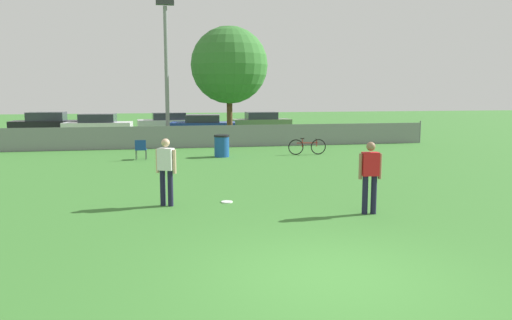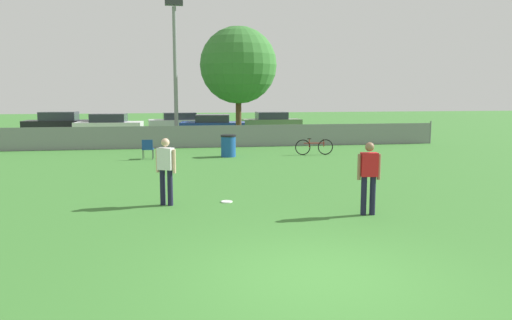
{
  "view_description": "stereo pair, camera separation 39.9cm",
  "coord_description": "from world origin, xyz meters",
  "px_view_note": "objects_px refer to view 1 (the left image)",
  "views": [
    {
      "loc": [
        -2.51,
        -6.8,
        2.75
      ],
      "look_at": [
        -0.02,
        5.43,
        1.05
      ],
      "focal_mm": 35.0,
      "sensor_mm": 36.0,
      "label": 1
    },
    {
      "loc": [
        -2.12,
        -6.87,
        2.75
      ],
      "look_at": [
        -0.02,
        5.43,
        1.05
      ],
      "focal_mm": 35.0,
      "sensor_mm": 36.0,
      "label": 2
    }
  ],
  "objects_px": {
    "folding_chair_sideline": "(141,148)",
    "parked_car_olive": "(261,122)",
    "light_pole": "(166,59)",
    "player_receiver_white": "(166,168)",
    "player_defender_red": "(370,173)",
    "trash_bin": "(222,146)",
    "parked_car_dark": "(47,124)",
    "frisbee_disc": "(227,202)",
    "parked_car_white": "(98,126)",
    "bicycle_sideline": "(307,147)",
    "parked_car_silver": "(169,122)",
    "tree_near_pole": "(229,65)",
    "parked_car_blue": "(203,125)"
  },
  "relations": [
    {
      "from": "trash_bin",
      "to": "parked_car_silver",
      "type": "height_order",
      "value": "parked_car_silver"
    },
    {
      "from": "player_receiver_white",
      "to": "parked_car_dark",
      "type": "relative_size",
      "value": 0.38
    },
    {
      "from": "parked_car_silver",
      "to": "parked_car_olive",
      "type": "relative_size",
      "value": 1.08
    },
    {
      "from": "folding_chair_sideline",
      "to": "trash_bin",
      "type": "distance_m",
      "value": 3.38
    },
    {
      "from": "player_receiver_white",
      "to": "trash_bin",
      "type": "xyz_separation_m",
      "value": [
        2.54,
        8.95,
        -0.47
      ]
    },
    {
      "from": "frisbee_disc",
      "to": "player_receiver_white",
      "type": "bearing_deg",
      "value": -176.84
    },
    {
      "from": "player_defender_red",
      "to": "light_pole",
      "type": "bearing_deg",
      "value": 111.14
    },
    {
      "from": "folding_chair_sideline",
      "to": "parked_car_olive",
      "type": "distance_m",
      "value": 15.55
    },
    {
      "from": "frisbee_disc",
      "to": "parked_car_white",
      "type": "height_order",
      "value": "parked_car_white"
    },
    {
      "from": "light_pole",
      "to": "parked_car_olive",
      "type": "height_order",
      "value": "light_pole"
    },
    {
      "from": "player_defender_red",
      "to": "folding_chair_sideline",
      "type": "relative_size",
      "value": 2.01
    },
    {
      "from": "bicycle_sideline",
      "to": "parked_car_silver",
      "type": "xyz_separation_m",
      "value": [
        -5.62,
        14.11,
        0.31
      ]
    },
    {
      "from": "trash_bin",
      "to": "parked_car_dark",
      "type": "height_order",
      "value": "parked_car_dark"
    },
    {
      "from": "player_defender_red",
      "to": "trash_bin",
      "type": "bearing_deg",
      "value": 106.99
    },
    {
      "from": "player_defender_red",
      "to": "bicycle_sideline",
      "type": "bearing_deg",
      "value": 86.8
    },
    {
      "from": "tree_near_pole",
      "to": "bicycle_sideline",
      "type": "bearing_deg",
      "value": -70.32
    },
    {
      "from": "player_defender_red",
      "to": "parked_car_dark",
      "type": "xyz_separation_m",
      "value": [
        -11.47,
        23.46,
        -0.22
      ]
    },
    {
      "from": "player_receiver_white",
      "to": "parked_car_olive",
      "type": "height_order",
      "value": "player_receiver_white"
    },
    {
      "from": "tree_near_pole",
      "to": "player_defender_red",
      "type": "relative_size",
      "value": 3.87
    },
    {
      "from": "player_receiver_white",
      "to": "light_pole",
      "type": "bearing_deg",
      "value": 114.94
    },
    {
      "from": "parked_car_dark",
      "to": "tree_near_pole",
      "type": "bearing_deg",
      "value": -26.71
    },
    {
      "from": "frisbee_disc",
      "to": "bicycle_sideline",
      "type": "height_order",
      "value": "bicycle_sideline"
    },
    {
      "from": "folding_chair_sideline",
      "to": "parked_car_dark",
      "type": "bearing_deg",
      "value": -61.36
    },
    {
      "from": "frisbee_disc",
      "to": "parked_car_blue",
      "type": "distance_m",
      "value": 19.76
    },
    {
      "from": "folding_chair_sideline",
      "to": "bicycle_sideline",
      "type": "bearing_deg",
      "value": -174.72
    },
    {
      "from": "parked_car_olive",
      "to": "parked_car_dark",
      "type": "bearing_deg",
      "value": -178.8
    },
    {
      "from": "trash_bin",
      "to": "player_receiver_white",
      "type": "bearing_deg",
      "value": -105.86
    },
    {
      "from": "folding_chair_sideline",
      "to": "parked_car_white",
      "type": "bearing_deg",
      "value": -72.5
    },
    {
      "from": "player_receiver_white",
      "to": "trash_bin",
      "type": "relative_size",
      "value": 1.75
    },
    {
      "from": "trash_bin",
      "to": "parked_car_olive",
      "type": "distance_m",
      "value": 13.89
    },
    {
      "from": "parked_car_dark",
      "to": "parked_car_white",
      "type": "xyz_separation_m",
      "value": [
        3.31,
        -1.73,
        -0.02
      ]
    },
    {
      "from": "tree_near_pole",
      "to": "trash_bin",
      "type": "height_order",
      "value": "tree_near_pole"
    },
    {
      "from": "light_pole",
      "to": "player_defender_red",
      "type": "bearing_deg",
      "value": -75.54
    },
    {
      "from": "parked_car_dark",
      "to": "parked_car_olive",
      "type": "xyz_separation_m",
      "value": [
        14.06,
        0.37,
        -0.04
      ]
    },
    {
      "from": "bicycle_sideline",
      "to": "parked_car_white",
      "type": "relative_size",
      "value": 0.41
    },
    {
      "from": "frisbee_disc",
      "to": "parked_car_dark",
      "type": "relative_size",
      "value": 0.07
    },
    {
      "from": "light_pole",
      "to": "parked_car_dark",
      "type": "relative_size",
      "value": 1.69
    },
    {
      "from": "light_pole",
      "to": "parked_car_silver",
      "type": "bearing_deg",
      "value": 88.02
    },
    {
      "from": "tree_near_pole",
      "to": "frisbee_disc",
      "type": "distance_m",
      "value": 16.41
    },
    {
      "from": "bicycle_sideline",
      "to": "parked_car_olive",
      "type": "distance_m",
      "value": 13.17
    },
    {
      "from": "player_defender_red",
      "to": "parked_car_white",
      "type": "bearing_deg",
      "value": 117.27
    },
    {
      "from": "parked_car_dark",
      "to": "parked_car_white",
      "type": "relative_size",
      "value": 1.05
    },
    {
      "from": "light_pole",
      "to": "player_receiver_white",
      "type": "xyz_separation_m",
      "value": [
        -0.42,
        -14.03,
        -3.47
      ]
    },
    {
      "from": "trash_bin",
      "to": "parked_car_blue",
      "type": "bearing_deg",
      "value": 88.7
    },
    {
      "from": "bicycle_sideline",
      "to": "frisbee_disc",
      "type": "bearing_deg",
      "value": -115.92
    },
    {
      "from": "parked_car_white",
      "to": "parked_car_olive",
      "type": "relative_size",
      "value": 1.03
    },
    {
      "from": "parked_car_silver",
      "to": "parked_car_olive",
      "type": "distance_m",
      "value": 6.42
    },
    {
      "from": "bicycle_sideline",
      "to": "parked_car_dark",
      "type": "height_order",
      "value": "parked_car_dark"
    },
    {
      "from": "bicycle_sideline",
      "to": "parked_car_olive",
      "type": "xyz_separation_m",
      "value": [
        0.73,
        13.15,
        0.32
      ]
    },
    {
      "from": "player_defender_red",
      "to": "bicycle_sideline",
      "type": "xyz_separation_m",
      "value": [
        1.86,
        10.68,
        -0.59
      ]
    }
  ]
}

